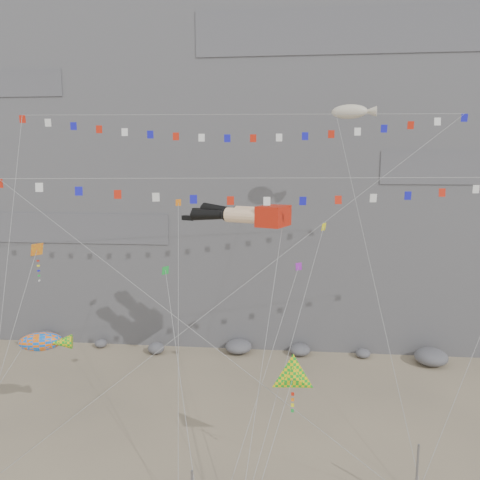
% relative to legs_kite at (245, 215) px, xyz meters
% --- Properties ---
extents(ground, '(120.00, 120.00, 0.00)m').
position_rel_legs_kite_xyz_m(ground, '(-1.53, -6.63, -14.76)').
color(ground, tan).
rests_on(ground, ground).
extents(cliff, '(80.00, 28.00, 50.00)m').
position_rel_legs_kite_xyz_m(cliff, '(-1.53, 25.37, 10.24)').
color(cliff, slate).
rests_on(cliff, ground).
extents(talus_boulders, '(60.00, 3.00, 1.20)m').
position_rel_legs_kite_xyz_m(talus_boulders, '(-1.53, 10.37, -14.16)').
color(talus_boulders, slate).
rests_on(talus_boulders, ground).
extents(anchor_pole_right, '(0.12, 0.12, 3.84)m').
position_rel_legs_kite_xyz_m(anchor_pole_right, '(9.99, -9.89, -12.84)').
color(anchor_pole_right, gray).
rests_on(anchor_pole_right, ground).
extents(legs_kite, '(8.14, 16.37, 19.52)m').
position_rel_legs_kite_xyz_m(legs_kite, '(0.00, 0.00, 0.00)').
color(legs_kite, red).
rests_on(legs_kite, ground).
extents(flag_banner_upper, '(31.66, 12.77, 28.19)m').
position_rel_legs_kite_xyz_m(flag_banner_upper, '(-0.48, 1.21, 7.04)').
color(flag_banner_upper, red).
rests_on(flag_banner_upper, ground).
extents(flag_banner_lower, '(34.56, 9.99, 20.16)m').
position_rel_legs_kite_xyz_m(flag_banner_lower, '(2.84, -2.84, 2.65)').
color(flag_banner_lower, red).
rests_on(flag_banner_lower, ground).
extents(harlequin_kite, '(1.75, 9.10, 15.02)m').
position_rel_legs_kite_xyz_m(harlequin_kite, '(-13.71, -3.69, -2.17)').
color(harlequin_kite, red).
rests_on(harlequin_kite, ground).
extents(fish_windsock, '(5.85, 7.46, 10.00)m').
position_rel_legs_kite_xyz_m(fish_windsock, '(-12.85, -5.52, -7.86)').
color(fish_windsock, orange).
rests_on(fish_windsock, ground).
extents(delta_kite, '(4.11, 6.79, 9.68)m').
position_rel_legs_kite_xyz_m(delta_kite, '(3.42, -8.92, -7.98)').
color(delta_kite, yellow).
rests_on(delta_kite, ground).
extents(blimp_windsock, '(5.10, 14.80, 26.32)m').
position_rel_legs_kite_xyz_m(blimp_windsock, '(7.69, 4.81, 7.51)').
color(blimp_windsock, beige).
rests_on(blimp_windsock, ground).
extents(small_kite_a, '(3.33, 13.80, 20.49)m').
position_rel_legs_kite_xyz_m(small_kite_a, '(-4.97, 0.57, 0.36)').
color(small_kite_a, orange).
rests_on(small_kite_a, ground).
extents(small_kite_b, '(4.92, 12.47, 16.78)m').
position_rel_legs_kite_xyz_m(small_kite_b, '(3.79, -0.85, -3.75)').
color(small_kite_b, purple).
rests_on(small_kite_b, ground).
extents(small_kite_c, '(4.81, 10.55, 15.59)m').
position_rel_legs_kite_xyz_m(small_kite_c, '(-4.88, -3.79, -3.53)').
color(small_kite_c, green).
rests_on(small_kite_c, ground).
extents(small_kite_d, '(5.57, 13.99, 19.80)m').
position_rel_legs_kite_xyz_m(small_kite_d, '(5.54, 0.31, -1.10)').
color(small_kite_d, '#FFF715').
rests_on(small_kite_d, ground).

